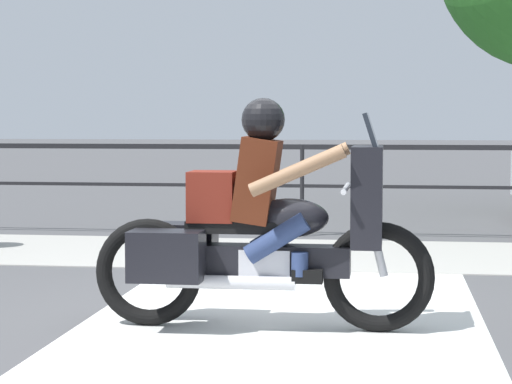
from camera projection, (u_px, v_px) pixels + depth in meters
ground_plane at (240, 318)px, 7.06m from camera, size 120.00×120.00×0.00m
sidewalk_band at (289, 253)px, 10.42m from camera, size 44.00×2.40×0.01m
crosswalk_band at (282, 325)px, 6.82m from camera, size 2.76×6.00×0.01m
fence_railing at (302, 164)px, 11.91m from camera, size 36.00×0.05×1.11m
motorcycle at (261, 228)px, 6.65m from camera, size 2.29×0.76×1.55m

